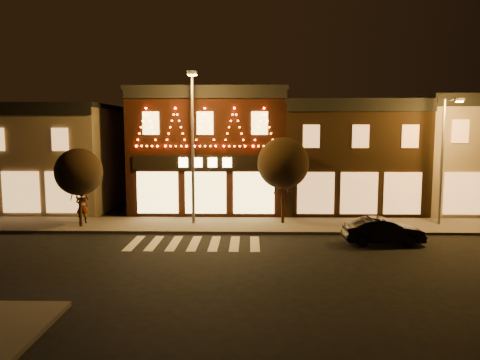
{
  "coord_description": "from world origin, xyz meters",
  "views": [
    {
      "loc": [
        2.73,
        -17.94,
        5.69
      ],
      "look_at": [
        2.27,
        4.0,
        3.18
      ],
      "focal_mm": 33.97,
      "sensor_mm": 36.0,
      "label": 1
    }
  ],
  "objects": [
    {
      "name": "building_pulp",
      "position": [
        0.0,
        13.98,
        4.16
      ],
      "size": [
        10.2,
        8.34,
        8.3
      ],
      "color": "black",
      "rests_on": "ground"
    },
    {
      "name": "dark_sedan",
      "position": [
        9.34,
        4.19,
        0.64
      ],
      "size": [
        3.93,
        1.49,
        1.28
      ],
      "primitive_type": "imported",
      "rotation": [
        0.0,
        0.0,
        1.61
      ],
      "color": "black",
      "rests_on": "ground"
    },
    {
      "name": "pedestrian",
      "position": [
        -7.09,
        8.1,
        1.11
      ],
      "size": [
        0.74,
        0.52,
        1.92
      ],
      "primitive_type": "imported",
      "rotation": [
        0.0,
        0.0,
        3.23
      ],
      "color": "gray",
      "rests_on": "sidewalk_far"
    },
    {
      "name": "ground",
      "position": [
        0.0,
        0.0,
        0.0
      ],
      "size": [
        120.0,
        120.0,
        0.0
      ],
      "primitive_type": "plane",
      "color": "black",
      "rests_on": "ground"
    },
    {
      "name": "tree_left",
      "position": [
        -6.85,
        7.17,
        3.25
      ],
      "size": [
        2.65,
        2.65,
        4.43
      ],
      "rotation": [
        0.0,
        0.0,
        0.09
      ],
      "color": "black",
      "rests_on": "sidewalk_far"
    },
    {
      "name": "streetlamp_mid",
      "position": [
        -0.53,
        8.0,
        5.21
      ],
      "size": [
        0.61,
        1.98,
        8.63
      ],
      "rotation": [
        0.0,
        0.0,
        -0.14
      ],
      "color": "#59595E",
      "rests_on": "sidewalk_far"
    },
    {
      "name": "building_left",
      "position": [
        -13.0,
        13.99,
        3.66
      ],
      "size": [
        12.2,
        8.28,
        7.3
      ],
      "color": "#7C6D58",
      "rests_on": "ground"
    },
    {
      "name": "streetlamp_right",
      "position": [
        13.75,
        7.94,
        4.37
      ],
      "size": [
        0.48,
        1.65,
        7.18
      ],
      "rotation": [
        0.0,
        0.0,
        -0.12
      ],
      "color": "#59595E",
      "rests_on": "sidewalk_far"
    },
    {
      "name": "building_right_b",
      "position": [
        18.5,
        13.99,
        3.91
      ],
      "size": [
        9.2,
        8.28,
        7.8
      ],
      "color": "#7C6D58",
      "rests_on": "ground"
    },
    {
      "name": "tree_right",
      "position": [
        4.69,
        8.38,
        3.66
      ],
      "size": [
        3.0,
        3.0,
        5.02
      ],
      "rotation": [
        0.0,
        0.0,
        -0.12
      ],
      "color": "black",
      "rests_on": "sidewalk_far"
    },
    {
      "name": "building_right_a",
      "position": [
        9.5,
        13.99,
        3.76
      ],
      "size": [
        9.2,
        8.28,
        7.5
      ],
      "color": "black",
      "rests_on": "ground"
    },
    {
      "name": "sidewalk_far",
      "position": [
        2.0,
        8.0,
        0.07
      ],
      "size": [
        44.0,
        4.0,
        0.15
      ],
      "primitive_type": "cube",
      "color": "#47423D",
      "rests_on": "ground"
    }
  ]
}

